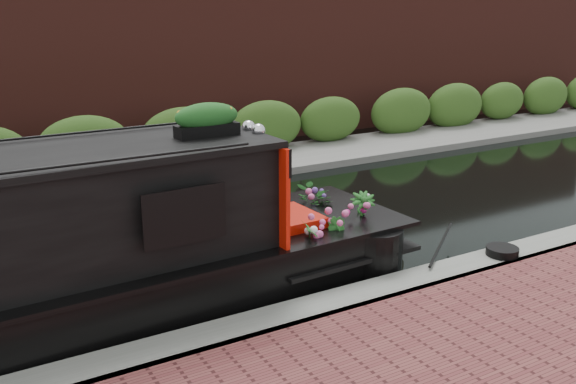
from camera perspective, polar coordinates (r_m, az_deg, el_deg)
ground at (r=10.61m, az=-10.00°, el=-4.95°), size 80.00×80.00×0.00m
near_bank_coping at (r=7.88m, az=-1.20°, el=-12.66°), size 40.00×0.60×0.50m
far_bank_path at (r=14.43m, az=-15.94°, el=0.46°), size 40.00×2.40×0.34m
far_hedge at (r=15.28m, az=-16.82°, el=1.27°), size 40.00×1.10×2.80m
far_brick_wall at (r=17.27m, az=-18.54°, el=2.83°), size 40.00×1.00×8.00m
rope_fender at (r=10.34m, az=8.85°, el=-4.41°), size 0.36×0.41×0.36m
coiled_mooring_rope at (r=10.02m, az=18.51°, el=-5.01°), size 0.48×0.48×0.12m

